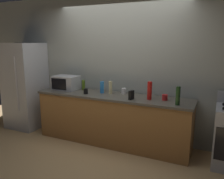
{
  "coord_description": "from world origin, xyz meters",
  "views": [
    {
      "loc": [
        1.69,
        -3.24,
        1.86
      ],
      "look_at": [
        0.0,
        0.4,
        1.0
      ],
      "focal_mm": 37.25,
      "sensor_mm": 36.0,
      "label": 1
    }
  ],
  "objects_px": {
    "mug_red": "(165,97)",
    "mug_white": "(124,91)",
    "cordless_phone": "(131,95)",
    "bottle_hand_soap": "(110,87)",
    "refrigerator": "(25,86)",
    "microwave": "(66,83)",
    "mug_black": "(86,91)",
    "bottle_wine": "(178,96)",
    "bottle_hot_sauce": "(150,91)",
    "bottle_olive_oil": "(83,85)",
    "bottle_spray_cleaner": "(102,87)"
  },
  "relations": [
    {
      "from": "cordless_phone",
      "to": "bottle_hand_soap",
      "type": "xyz_separation_m",
      "value": [
        -0.49,
        0.24,
        0.04
      ]
    },
    {
      "from": "bottle_wine",
      "to": "bottle_hand_soap",
      "type": "relative_size",
      "value": 1.24
    },
    {
      "from": "microwave",
      "to": "bottle_wine",
      "type": "bearing_deg",
      "value": -5.57
    },
    {
      "from": "bottle_wine",
      "to": "bottle_hot_sauce",
      "type": "distance_m",
      "value": 0.5
    },
    {
      "from": "bottle_hand_soap",
      "to": "mug_black",
      "type": "bearing_deg",
      "value": -152.51
    },
    {
      "from": "microwave",
      "to": "bottle_olive_oil",
      "type": "bearing_deg",
      "value": 16.43
    },
    {
      "from": "microwave",
      "to": "bottle_olive_oil",
      "type": "relative_size",
      "value": 2.44
    },
    {
      "from": "bottle_wine",
      "to": "mug_black",
      "type": "bearing_deg",
      "value": 178.27
    },
    {
      "from": "bottle_hand_soap",
      "to": "cordless_phone",
      "type": "bearing_deg",
      "value": -26.3
    },
    {
      "from": "bottle_olive_oil",
      "to": "mug_white",
      "type": "distance_m",
      "value": 0.84
    },
    {
      "from": "mug_red",
      "to": "mug_black",
      "type": "relative_size",
      "value": 0.97
    },
    {
      "from": "mug_white",
      "to": "mug_black",
      "type": "bearing_deg",
      "value": -154.52
    },
    {
      "from": "bottle_hand_soap",
      "to": "bottle_spray_cleaner",
      "type": "relative_size",
      "value": 1.06
    },
    {
      "from": "bottle_hot_sauce",
      "to": "mug_white",
      "type": "bearing_deg",
      "value": 158.82
    },
    {
      "from": "bottle_wine",
      "to": "bottle_hot_sauce",
      "type": "relative_size",
      "value": 0.95
    },
    {
      "from": "bottle_hot_sauce",
      "to": "mug_black",
      "type": "xyz_separation_m",
      "value": [
        -1.16,
        -0.09,
        -0.1
      ]
    },
    {
      "from": "bottle_wine",
      "to": "mug_black",
      "type": "relative_size",
      "value": 2.91
    },
    {
      "from": "mug_black",
      "to": "mug_white",
      "type": "height_order",
      "value": "mug_white"
    },
    {
      "from": "microwave",
      "to": "mug_white",
      "type": "height_order",
      "value": "microwave"
    },
    {
      "from": "bottle_hand_soap",
      "to": "mug_red",
      "type": "height_order",
      "value": "bottle_hand_soap"
    },
    {
      "from": "microwave",
      "to": "cordless_phone",
      "type": "xyz_separation_m",
      "value": [
        1.45,
        -0.2,
        -0.06
      ]
    },
    {
      "from": "microwave",
      "to": "mug_black",
      "type": "relative_size",
      "value": 4.96
    },
    {
      "from": "refrigerator",
      "to": "cordless_phone",
      "type": "height_order",
      "value": "refrigerator"
    },
    {
      "from": "bottle_olive_oil",
      "to": "mug_black",
      "type": "xyz_separation_m",
      "value": [
        0.21,
        -0.26,
        -0.05
      ]
    },
    {
      "from": "mug_black",
      "to": "mug_red",
      "type": "bearing_deg",
      "value": 5.88
    },
    {
      "from": "cordless_phone",
      "to": "mug_red",
      "type": "height_order",
      "value": "cordless_phone"
    },
    {
      "from": "cordless_phone",
      "to": "bottle_hand_soap",
      "type": "height_order",
      "value": "bottle_hand_soap"
    },
    {
      "from": "bottle_spray_cleaner",
      "to": "mug_black",
      "type": "height_order",
      "value": "bottle_spray_cleaner"
    },
    {
      "from": "bottle_wine",
      "to": "bottle_olive_oil",
      "type": "height_order",
      "value": "bottle_wine"
    },
    {
      "from": "bottle_olive_oil",
      "to": "mug_white",
      "type": "bearing_deg",
      "value": 2.21
    },
    {
      "from": "refrigerator",
      "to": "bottle_olive_oil",
      "type": "relative_size",
      "value": 9.14
    },
    {
      "from": "bottle_wine",
      "to": "bottle_spray_cleaner",
      "type": "relative_size",
      "value": 1.31
    },
    {
      "from": "mug_red",
      "to": "mug_white",
      "type": "bearing_deg",
      "value": 168.94
    },
    {
      "from": "bottle_olive_oil",
      "to": "mug_red",
      "type": "xyz_separation_m",
      "value": [
        1.62,
        -0.12,
        -0.05
      ]
    },
    {
      "from": "bottle_hand_soap",
      "to": "mug_white",
      "type": "xyz_separation_m",
      "value": [
        0.22,
        0.09,
        -0.06
      ]
    },
    {
      "from": "bottle_spray_cleaner",
      "to": "bottle_hot_sauce",
      "type": "distance_m",
      "value": 0.93
    },
    {
      "from": "bottle_hand_soap",
      "to": "bottle_olive_oil",
      "type": "height_order",
      "value": "bottle_hand_soap"
    },
    {
      "from": "bottle_spray_cleaner",
      "to": "mug_white",
      "type": "distance_m",
      "value": 0.41
    },
    {
      "from": "bottle_hand_soap",
      "to": "mug_black",
      "type": "distance_m",
      "value": 0.45
    },
    {
      "from": "refrigerator",
      "to": "cordless_phone",
      "type": "relative_size",
      "value": 12.0
    },
    {
      "from": "cordless_phone",
      "to": "bottle_hand_soap",
      "type": "bearing_deg",
      "value": 163.9
    },
    {
      "from": "bottle_olive_oil",
      "to": "refrigerator",
      "type": "bearing_deg",
      "value": -173.78
    },
    {
      "from": "microwave",
      "to": "mug_white",
      "type": "xyz_separation_m",
      "value": [
        1.18,
        0.13,
        -0.08
      ]
    },
    {
      "from": "refrigerator",
      "to": "cordless_phone",
      "type": "bearing_deg",
      "value": -3.54
    },
    {
      "from": "mug_red",
      "to": "mug_black",
      "type": "xyz_separation_m",
      "value": [
        -1.4,
        -0.14,
        0.0
      ]
    },
    {
      "from": "mug_black",
      "to": "mug_white",
      "type": "distance_m",
      "value": 0.69
    },
    {
      "from": "refrigerator",
      "to": "bottle_hand_soap",
      "type": "xyz_separation_m",
      "value": [
        1.98,
        0.09,
        0.11
      ]
    },
    {
      "from": "bottle_spray_cleaner",
      "to": "mug_black",
      "type": "relative_size",
      "value": 2.22
    },
    {
      "from": "mug_black",
      "to": "mug_white",
      "type": "bearing_deg",
      "value": 25.48
    },
    {
      "from": "bottle_hand_soap",
      "to": "refrigerator",
      "type": "bearing_deg",
      "value": -177.35
    }
  ]
}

